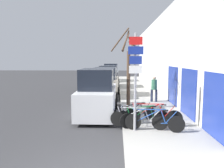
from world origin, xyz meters
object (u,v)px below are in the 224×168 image
at_px(parked_car_3, 111,74).
at_px(pedestrian_near, 154,87).
at_px(bicycle_0, 154,122).
at_px(signpost, 135,76).
at_px(bicycle_3, 153,116).
at_px(bicycle_1, 138,119).
at_px(street_tree, 128,72).
at_px(bicycle_2, 145,118).
at_px(parked_car_2, 109,78).
at_px(parked_car_0, 98,95).
at_px(bicycle_4, 136,114).
at_px(parked_car_1, 105,84).

height_order(parked_car_3, pedestrian_near, parked_car_3).
relative_size(bicycle_0, pedestrian_near, 1.36).
distance_m(signpost, bicycle_3, 2.05).
bearing_deg(pedestrian_near, signpost, -99.17).
bearing_deg(bicycle_1, street_tree, 19.85).
relative_size(signpost, bicycle_2, 1.80).
bearing_deg(pedestrian_near, parked_car_3, 110.47).
relative_size(bicycle_1, parked_car_2, 0.50).
distance_m(parked_car_0, street_tree, 2.16).
bearing_deg(bicycle_1, parked_car_2, 22.95).
bearing_deg(bicycle_3, pedestrian_near, 3.33).
height_order(bicycle_3, street_tree, street_tree).
relative_size(bicycle_4, parked_car_2, 0.40).
bearing_deg(pedestrian_near, bicycle_1, -98.39).
relative_size(bicycle_1, bicycle_4, 1.25).
relative_size(bicycle_0, street_tree, 0.51).
xyz_separation_m(parked_car_1, parked_car_2, (0.05, 5.08, -0.00)).
bearing_deg(street_tree, bicycle_2, -80.31).
bearing_deg(bicycle_4, bicycle_3, -158.64).
bearing_deg(bicycle_0, parked_car_3, 16.89).
xyz_separation_m(bicycle_1, parked_car_2, (-1.74, 13.23, 0.51)).
xyz_separation_m(pedestrian_near, street_tree, (-1.82, -2.15, 1.14)).
relative_size(bicycle_3, parked_car_0, 0.52).
xyz_separation_m(bicycle_0, parked_car_3, (-2.29, 19.71, 0.55)).
bearing_deg(bicycle_1, bicycle_4, 15.31).
distance_m(signpost, parked_car_2, 13.64).
relative_size(bicycle_1, bicycle_3, 0.96).
relative_size(bicycle_3, parked_car_2, 0.52).
bearing_deg(bicycle_3, parked_car_2, 23.77).
height_order(parked_car_2, parked_car_3, parked_car_3).
distance_m(bicycle_0, bicycle_1, 0.69).
bearing_deg(bicycle_2, bicycle_1, 104.91).
distance_m(bicycle_2, parked_car_0, 3.31).
distance_m(parked_car_2, street_tree, 9.96).
height_order(parked_car_0, parked_car_3, parked_car_0).
bearing_deg(bicycle_0, parked_car_0, 50.03).
height_order(signpost, bicycle_1, signpost).
height_order(bicycle_2, parked_car_1, parked_car_1).
distance_m(parked_car_3, street_tree, 16.02).
xyz_separation_m(signpost, bicycle_0, (0.75, -0.09, -1.76)).
xyz_separation_m(parked_car_0, parked_car_2, (0.15, 10.61, -0.05)).
distance_m(signpost, parked_car_1, 8.66).
bearing_deg(pedestrian_near, bicycle_2, -96.02).
bearing_deg(signpost, bicycle_2, 45.42).
bearing_deg(parked_car_2, street_tree, -79.72).
xyz_separation_m(bicycle_0, pedestrian_near, (0.97, 5.96, 0.59)).
height_order(bicycle_4, parked_car_2, parked_car_2).
bearing_deg(bicycle_2, bicycle_4, 4.14).
xyz_separation_m(parked_car_1, parked_car_3, (0.09, 11.21, 0.03)).
relative_size(signpost, parked_car_2, 0.83).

